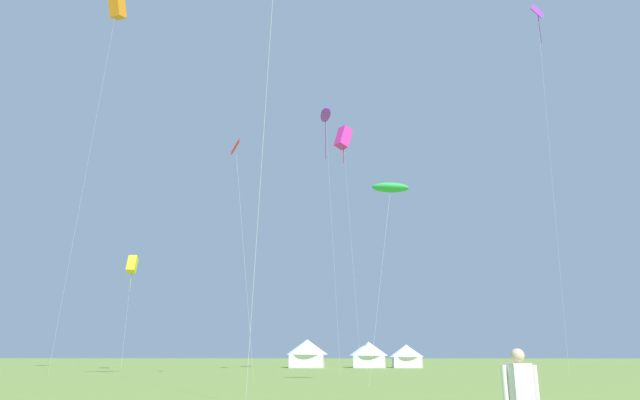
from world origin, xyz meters
name	(u,v)px	position (x,y,z in m)	size (l,w,h in m)	color
kite_green_parafoil	(390,188)	(4.47, 27.14, 11.23)	(2.82, 2.05, 11.59)	green
kite_purple_parafoil	(326,115)	(-0.02, 43.96, 23.77)	(1.94, 3.11, 24.39)	purple
kite_purple_diamond	(538,22)	(19.67, 40.20, 30.90)	(2.60, 2.47, 33.02)	purple
kite_magenta_box	(343,138)	(1.65, 50.56, 24.09)	(2.46, 2.98, 25.39)	#E02DA3
kite_orange_box	(117,6)	(-21.78, 43.86, 36.53)	(2.78, 2.17, 37.92)	orange
kite_yellow_box	(132,265)	(-21.37, 53.33, 10.94)	(1.31, 3.10, 11.95)	yellow
kite_red_diamond	(236,151)	(-6.78, 35.53, 16.99)	(2.79, 2.77, 18.25)	red
festival_tent_left	(307,352)	(-3.16, 65.31, 1.85)	(5.15, 5.15, 3.35)	white
festival_tent_right	(368,353)	(4.38, 65.31, 1.71)	(4.74, 4.74, 3.08)	white
festival_tent_center	(406,355)	(9.01, 65.31, 1.51)	(4.18, 4.18, 2.72)	white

